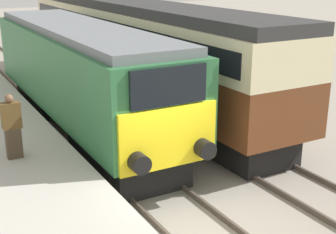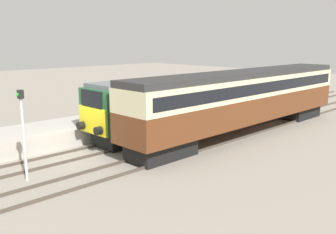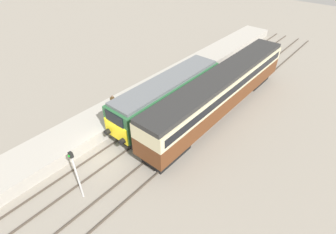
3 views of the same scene
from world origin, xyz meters
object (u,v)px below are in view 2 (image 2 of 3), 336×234
locomotive (171,103)px  passenger_carriage (246,96)px  signal_post (23,128)px  person_on_platform (97,107)px

locomotive → passenger_carriage: passenger_carriage is taller
locomotive → signal_post: bearing=-80.8°
person_on_platform → signal_post: bearing=-55.4°
person_on_platform → locomotive: bearing=51.4°
locomotive → passenger_carriage: 4.79m
locomotive → passenger_carriage: size_ratio=0.65×
locomotive → person_on_platform: (-2.99, -3.74, -0.22)m
person_on_platform → signal_post: size_ratio=0.40×
locomotive → passenger_carriage: bearing=44.5°
passenger_carriage → person_on_platform: passenger_carriage is taller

